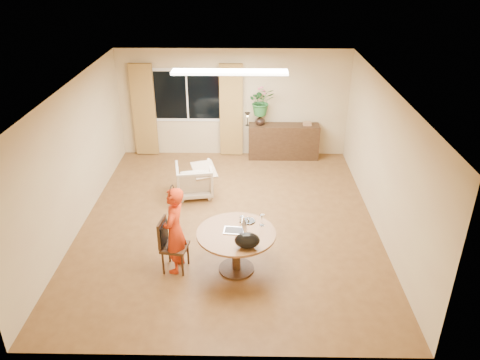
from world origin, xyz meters
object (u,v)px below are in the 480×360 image
(dining_table, at_px, (236,241))
(armchair, at_px, (194,180))
(child, at_px, (175,230))
(dining_chair, at_px, (175,245))
(sideboard, at_px, (284,141))

(dining_table, xyz_separation_m, armchair, (-0.94, 2.52, -0.22))
(child, xyz_separation_m, armchair, (0.02, 2.51, -0.39))
(dining_table, distance_m, child, 0.98)
(dining_chair, xyz_separation_m, armchair, (0.04, 2.52, -0.11))
(child, bearing_deg, armchair, -170.27)
(dining_table, xyz_separation_m, dining_chair, (-0.98, 0.00, -0.11))
(dining_table, bearing_deg, sideboard, 76.83)
(dining_table, distance_m, sideboard, 4.59)
(armchair, bearing_deg, dining_chair, 79.38)
(child, xyz_separation_m, sideboard, (2.01, 4.46, -0.31))
(dining_table, height_order, sideboard, sideboard)
(dining_table, relative_size, sideboard, 0.74)
(sideboard, bearing_deg, armchair, -135.58)
(armchair, height_order, sideboard, sideboard)
(dining_table, relative_size, armchair, 1.67)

